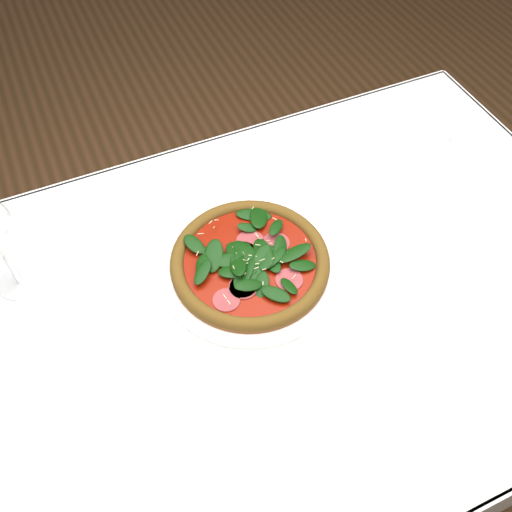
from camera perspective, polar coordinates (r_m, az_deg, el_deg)
name	(u,v)px	position (r m, az deg, el deg)	size (l,w,h in m)	color
ground	(273,448)	(1.61, 1.66, -18.66)	(6.00, 6.00, 0.00)	brown
dining_table	(281,325)	(1.02, 2.51, -6.95)	(1.21, 0.81, 0.75)	white
plate	(250,266)	(0.96, -0.60, -1.04)	(0.31, 0.31, 0.01)	white
pizza	(250,260)	(0.94, -0.61, -0.41)	(0.31, 0.31, 0.03)	#9C5525
saucer_far	(423,126)	(1.25, 16.35, 12.36)	(0.13, 0.13, 0.01)	white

